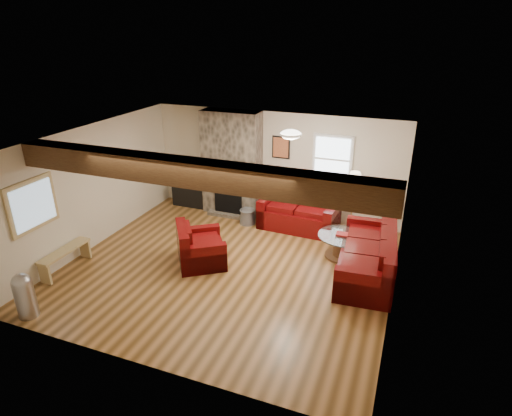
{
  "coord_description": "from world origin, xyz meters",
  "views": [
    {
      "loc": [
        3.03,
        -6.44,
        4.28
      ],
      "look_at": [
        0.42,
        0.4,
        1.15
      ],
      "focal_mm": 30.0,
      "sensor_mm": 36.0,
      "label": 1
    }
  ],
  "objects_px": {
    "coffee_table": "(342,246)",
    "sofa_three": "(367,252)",
    "television": "(193,178)",
    "tv_cabinet": "(194,196)",
    "armchair_red": "(201,244)",
    "floor_lamp": "(354,182)",
    "loveseat": "(299,209)"
  },
  "relations": [
    {
      "from": "sofa_three",
      "to": "television",
      "type": "relative_size",
      "value": 2.85
    },
    {
      "from": "loveseat",
      "to": "armchair_red",
      "type": "relative_size",
      "value": 1.76
    },
    {
      "from": "sofa_three",
      "to": "armchair_red",
      "type": "height_order",
      "value": "sofa_three"
    },
    {
      "from": "coffee_table",
      "to": "sofa_three",
      "type": "bearing_deg",
      "value": -40.62
    },
    {
      "from": "loveseat",
      "to": "floor_lamp",
      "type": "xyz_separation_m",
      "value": [
        1.19,
        -0.22,
        0.86
      ]
    },
    {
      "from": "coffee_table",
      "to": "television",
      "type": "bearing_deg",
      "value": 161.81
    },
    {
      "from": "armchair_red",
      "to": "floor_lamp",
      "type": "bearing_deg",
      "value": -86.37
    },
    {
      "from": "tv_cabinet",
      "to": "floor_lamp",
      "type": "xyz_separation_m",
      "value": [
        4.07,
        -0.52,
        1.06
      ]
    },
    {
      "from": "coffee_table",
      "to": "armchair_red",
      "type": "bearing_deg",
      "value": -154.61
    },
    {
      "from": "sofa_three",
      "to": "tv_cabinet",
      "type": "relative_size",
      "value": 2.2
    },
    {
      "from": "sofa_three",
      "to": "tv_cabinet",
      "type": "bearing_deg",
      "value": -115.4
    },
    {
      "from": "armchair_red",
      "to": "tv_cabinet",
      "type": "relative_size",
      "value": 0.94
    },
    {
      "from": "tv_cabinet",
      "to": "coffee_table",
      "type": "bearing_deg",
      "value": -18.19
    },
    {
      "from": "floor_lamp",
      "to": "sofa_three",
      "type": "bearing_deg",
      "value": -68.1
    },
    {
      "from": "sofa_three",
      "to": "coffee_table",
      "type": "xyz_separation_m",
      "value": [
        -0.53,
        0.46,
        -0.2
      ]
    },
    {
      "from": "sofa_three",
      "to": "television",
      "type": "xyz_separation_m",
      "value": [
        -4.58,
        1.79,
        0.31
      ]
    },
    {
      "from": "armchair_red",
      "to": "coffee_table",
      "type": "relative_size",
      "value": 1.0
    },
    {
      "from": "tv_cabinet",
      "to": "sofa_three",
      "type": "bearing_deg",
      "value": -21.31
    },
    {
      "from": "armchair_red",
      "to": "loveseat",
      "type": "bearing_deg",
      "value": -65.88
    },
    {
      "from": "loveseat",
      "to": "tv_cabinet",
      "type": "relative_size",
      "value": 1.66
    },
    {
      "from": "coffee_table",
      "to": "tv_cabinet",
      "type": "relative_size",
      "value": 0.95
    },
    {
      "from": "floor_lamp",
      "to": "tv_cabinet",
      "type": "bearing_deg",
      "value": 172.75
    },
    {
      "from": "loveseat",
      "to": "armchair_red",
      "type": "xyz_separation_m",
      "value": [
        -1.35,
        -2.23,
        -0.06
      ]
    },
    {
      "from": "coffee_table",
      "to": "floor_lamp",
      "type": "xyz_separation_m",
      "value": [
        0.02,
        0.81,
        1.08
      ]
    },
    {
      "from": "sofa_three",
      "to": "television",
      "type": "distance_m",
      "value": 4.92
    },
    {
      "from": "armchair_red",
      "to": "television",
      "type": "height_order",
      "value": "television"
    },
    {
      "from": "tv_cabinet",
      "to": "television",
      "type": "relative_size",
      "value": 1.29
    },
    {
      "from": "armchair_red",
      "to": "floor_lamp",
      "type": "height_order",
      "value": "floor_lamp"
    },
    {
      "from": "television",
      "to": "floor_lamp",
      "type": "height_order",
      "value": "floor_lamp"
    },
    {
      "from": "sofa_three",
      "to": "television",
      "type": "bearing_deg",
      "value": -115.4
    },
    {
      "from": "loveseat",
      "to": "floor_lamp",
      "type": "height_order",
      "value": "floor_lamp"
    },
    {
      "from": "tv_cabinet",
      "to": "armchair_red",
      "type": "bearing_deg",
      "value": -58.81
    }
  ]
}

